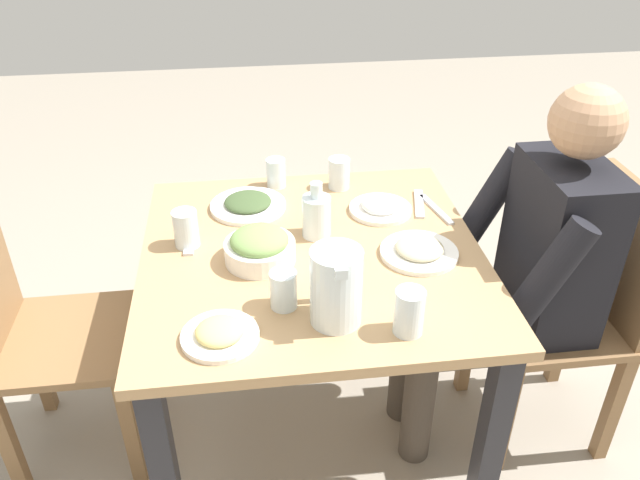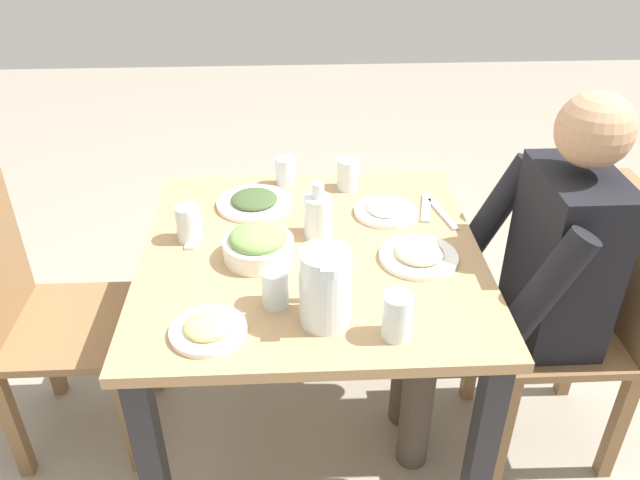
{
  "view_description": "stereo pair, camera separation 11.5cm",
  "coord_description": "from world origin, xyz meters",
  "px_view_note": "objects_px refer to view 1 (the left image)",
  "views": [
    {
      "loc": [
        -1.43,
        0.16,
        1.67
      ],
      "look_at": [
        0.02,
        -0.02,
        0.73
      ],
      "focal_mm": 35.67,
      "sensor_mm": 36.0,
      "label": 1
    },
    {
      "loc": [
        -1.44,
        0.05,
        1.67
      ],
      "look_at": [
        0.02,
        -0.02,
        0.73
      ],
      "focal_mm": 35.67,
      "sensor_mm": 36.0,
      "label": 2
    }
  ],
  "objects_px": {
    "chair_far": "(31,327)",
    "water_glass_near_right": "(276,173)",
    "salad_bowl": "(260,247)",
    "plate_dolmas": "(248,204)",
    "chair_near": "(579,302)",
    "water_pitcher": "(336,286)",
    "water_glass_far_right": "(339,173)",
    "water_glass_by_pitcher": "(284,290)",
    "water_glass_near_left": "(186,229)",
    "plate_fries": "(220,334)",
    "plate_beans": "(419,250)",
    "water_glass_center": "(409,312)",
    "oil_carafe": "(316,218)",
    "diner_near": "(522,267)",
    "dining_table": "(312,285)",
    "plate_yoghurt": "(380,207)"
  },
  "relations": [
    {
      "from": "diner_near",
      "to": "water_glass_by_pitcher",
      "type": "height_order",
      "value": "diner_near"
    },
    {
      "from": "plate_fries",
      "to": "oil_carafe",
      "type": "height_order",
      "value": "oil_carafe"
    },
    {
      "from": "plate_fries",
      "to": "oil_carafe",
      "type": "xyz_separation_m",
      "value": [
        0.41,
        -0.27,
        0.04
      ]
    },
    {
      "from": "plate_beans",
      "to": "water_glass_near_right",
      "type": "bearing_deg",
      "value": 38.17
    },
    {
      "from": "plate_fries",
      "to": "water_glass_near_left",
      "type": "bearing_deg",
      "value": 12.59
    },
    {
      "from": "chair_near",
      "to": "water_glass_by_pitcher",
      "type": "height_order",
      "value": "chair_near"
    },
    {
      "from": "chair_far",
      "to": "plate_fries",
      "type": "xyz_separation_m",
      "value": [
        -0.38,
        -0.55,
        0.24
      ]
    },
    {
      "from": "water_glass_center",
      "to": "plate_dolmas",
      "type": "bearing_deg",
      "value": 28.84
    },
    {
      "from": "salad_bowl",
      "to": "water_glass_by_pitcher",
      "type": "distance_m",
      "value": 0.21
    },
    {
      "from": "water_glass_near_right",
      "to": "oil_carafe",
      "type": "xyz_separation_m",
      "value": [
        -0.31,
        -0.09,
        0.01
      ]
    },
    {
      "from": "water_glass_near_left",
      "to": "water_glass_near_right",
      "type": "relative_size",
      "value": 1.13
    },
    {
      "from": "diner_near",
      "to": "plate_beans",
      "type": "distance_m",
      "value": 0.32
    },
    {
      "from": "chair_near",
      "to": "chair_far",
      "type": "xyz_separation_m",
      "value": [
        0.09,
        1.6,
        0.0
      ]
    },
    {
      "from": "chair_far",
      "to": "diner_near",
      "type": "bearing_deg",
      "value": -93.8
    },
    {
      "from": "salad_bowl",
      "to": "plate_fries",
      "type": "xyz_separation_m",
      "value": [
        -0.3,
        0.11,
        -0.03
      ]
    },
    {
      "from": "water_glass_far_right",
      "to": "water_glass_by_pitcher",
      "type": "distance_m",
      "value": 0.63
    },
    {
      "from": "plate_beans",
      "to": "water_glass_near_left",
      "type": "xyz_separation_m",
      "value": [
        0.13,
        0.62,
        0.04
      ]
    },
    {
      "from": "plate_beans",
      "to": "water_glass_far_right",
      "type": "distance_m",
      "value": 0.44
    },
    {
      "from": "plate_dolmas",
      "to": "water_glass_by_pitcher",
      "type": "relative_size",
      "value": 2.37
    },
    {
      "from": "plate_beans",
      "to": "plate_dolmas",
      "type": "distance_m",
      "value": 0.55
    },
    {
      "from": "water_glass_center",
      "to": "water_glass_near_left",
      "type": "bearing_deg",
      "value": 49.92
    },
    {
      "from": "water_pitcher",
      "to": "plate_yoghurt",
      "type": "relative_size",
      "value": 1.01
    },
    {
      "from": "chair_near",
      "to": "oil_carafe",
      "type": "distance_m",
      "value": 0.83
    },
    {
      "from": "water_pitcher",
      "to": "water_glass_far_right",
      "type": "xyz_separation_m",
      "value": [
        0.65,
        -0.11,
        -0.05
      ]
    },
    {
      "from": "water_glass_near_left",
      "to": "plate_fries",
      "type": "bearing_deg",
      "value": -167.41
    },
    {
      "from": "chair_near",
      "to": "plate_dolmas",
      "type": "xyz_separation_m",
      "value": [
        0.31,
        0.96,
        0.24
      ]
    },
    {
      "from": "water_glass_near_left",
      "to": "water_glass_near_right",
      "type": "height_order",
      "value": "water_glass_near_left"
    },
    {
      "from": "water_pitcher",
      "to": "plate_dolmas",
      "type": "distance_m",
      "value": 0.59
    },
    {
      "from": "water_glass_near_left",
      "to": "water_glass_by_pitcher",
      "type": "relative_size",
      "value": 1.09
    },
    {
      "from": "plate_yoghurt",
      "to": "water_glass_far_right",
      "type": "distance_m",
      "value": 0.2
    },
    {
      "from": "water_pitcher",
      "to": "plate_yoghurt",
      "type": "height_order",
      "value": "water_pitcher"
    },
    {
      "from": "chair_far",
      "to": "water_pitcher",
      "type": "distance_m",
      "value": 0.94
    },
    {
      "from": "salad_bowl",
      "to": "plate_dolmas",
      "type": "height_order",
      "value": "salad_bowl"
    },
    {
      "from": "chair_near",
      "to": "salad_bowl",
      "type": "height_order",
      "value": "chair_near"
    },
    {
      "from": "diner_near",
      "to": "plate_dolmas",
      "type": "relative_size",
      "value": 5.08
    },
    {
      "from": "chair_near",
      "to": "water_pitcher",
      "type": "relative_size",
      "value": 4.57
    },
    {
      "from": "diner_near",
      "to": "water_glass_near_left",
      "type": "bearing_deg",
      "value": 82.71
    },
    {
      "from": "water_glass_center",
      "to": "diner_near",
      "type": "bearing_deg",
      "value": -53.19
    },
    {
      "from": "diner_near",
      "to": "water_glass_center",
      "type": "xyz_separation_m",
      "value": [
        -0.31,
        0.42,
        0.13
      ]
    },
    {
      "from": "water_pitcher",
      "to": "plate_dolmas",
      "type": "height_order",
      "value": "water_pitcher"
    },
    {
      "from": "salad_bowl",
      "to": "plate_fries",
      "type": "bearing_deg",
      "value": 160.77
    },
    {
      "from": "salad_bowl",
      "to": "water_glass_by_pitcher",
      "type": "bearing_deg",
      "value": -167.05
    },
    {
      "from": "water_pitcher",
      "to": "water_glass_center",
      "type": "relative_size",
      "value": 1.7
    },
    {
      "from": "chair_far",
      "to": "water_glass_near_right",
      "type": "xyz_separation_m",
      "value": [
        0.35,
        -0.73,
        0.27
      ]
    },
    {
      "from": "chair_far",
      "to": "oil_carafe",
      "type": "height_order",
      "value": "oil_carafe"
    },
    {
      "from": "dining_table",
      "to": "plate_fries",
      "type": "bearing_deg",
      "value": 142.84
    },
    {
      "from": "chair_far",
      "to": "water_glass_by_pitcher",
      "type": "height_order",
      "value": "chair_far"
    },
    {
      "from": "chair_near",
      "to": "diner_near",
      "type": "bearing_deg",
      "value": 90.0
    },
    {
      "from": "chair_near",
      "to": "water_glass_by_pitcher",
      "type": "bearing_deg",
      "value": 101.62
    },
    {
      "from": "water_glass_near_right",
      "to": "water_glass_far_right",
      "type": "bearing_deg",
      "value": -100.15
    }
  ]
}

